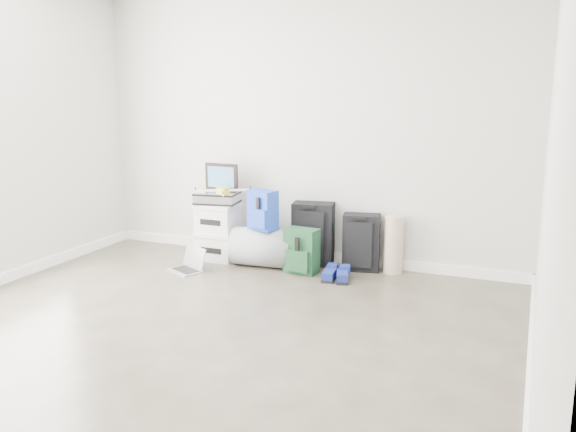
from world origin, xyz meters
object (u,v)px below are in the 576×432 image
at_px(large_suitcase, 313,234).
at_px(carry_on, 361,242).
at_px(boxes_stack, 218,231).
at_px(duffel_bag, 264,247).
at_px(briefcase, 217,198).
at_px(laptop, 189,265).

distance_m(large_suitcase, carry_on, 0.50).
distance_m(boxes_stack, duffel_bag, 0.56).
height_order(briefcase, carry_on, briefcase).
bearing_deg(carry_on, laptop, -168.53).
relative_size(boxes_stack, carry_on, 1.06).
xyz_separation_m(briefcase, large_suitcase, (0.97, 0.19, -0.33)).
bearing_deg(boxes_stack, briefcase, 90.39).
bearing_deg(duffel_bag, large_suitcase, 26.61).
height_order(large_suitcase, carry_on, large_suitcase).
relative_size(duffel_bag, laptop, 1.60).
distance_m(boxes_stack, large_suitcase, 0.99).
xyz_separation_m(large_suitcase, laptop, (-1.04, -0.67, -0.26)).
bearing_deg(laptop, carry_on, 48.10).
height_order(briefcase, large_suitcase, briefcase).
xyz_separation_m(carry_on, laptop, (-1.55, -0.66, -0.22)).
xyz_separation_m(boxes_stack, duffel_bag, (0.55, -0.06, -0.10)).
bearing_deg(laptop, briefcase, 106.90).
bearing_deg(boxes_stack, carry_on, 7.41).
bearing_deg(duffel_bag, briefcase, 170.33).
relative_size(boxes_stack, laptop, 1.52).
height_order(boxes_stack, duffel_bag, boxes_stack).
bearing_deg(briefcase, duffel_bag, -14.51).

